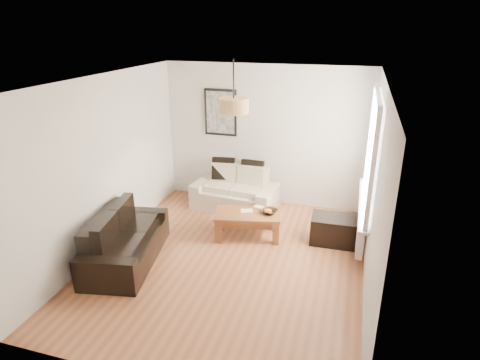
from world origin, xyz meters
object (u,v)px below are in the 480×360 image
(loveseat_cream, at_px, (235,189))
(coffee_table, at_px, (248,225))
(ottoman, at_px, (335,230))
(sofa_leather, at_px, (126,238))

(loveseat_cream, distance_m, coffee_table, 1.13)
(coffee_table, distance_m, ottoman, 1.39)
(coffee_table, relative_size, ottoman, 1.37)
(loveseat_cream, relative_size, ottoman, 2.00)
(sofa_leather, bearing_deg, loveseat_cream, -35.25)
(coffee_table, xyz_separation_m, ottoman, (1.38, 0.21, 0.00))
(sofa_leather, height_order, ottoman, sofa_leather)
(loveseat_cream, distance_m, sofa_leather, 2.38)
(ottoman, bearing_deg, coffee_table, -171.28)
(sofa_leather, distance_m, ottoman, 3.20)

